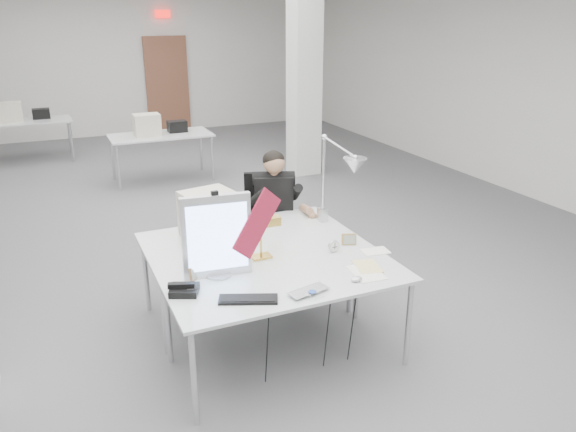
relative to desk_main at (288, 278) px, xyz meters
name	(u,v)px	position (x,y,z in m)	size (l,w,h in m)	color
room_shell	(193,101)	(0.04, 2.63, 0.95)	(10.04, 14.04, 3.24)	#555457
desk_main	(288,278)	(0.00, 0.00, 0.00)	(1.80, 0.90, 0.03)	silver
desk_second	(247,237)	(0.00, 0.90, 0.00)	(1.80, 0.90, 0.03)	silver
bg_desk_a	(161,135)	(0.20, 5.50, 0.00)	(1.60, 0.80, 0.03)	silver
bg_desk_b	(24,121)	(-1.80, 7.70, 0.00)	(1.60, 0.80, 0.03)	silver
office_chair	(273,232)	(0.51, 1.52, -0.26)	(0.47, 0.47, 0.96)	black
seated_person	(274,194)	(0.51, 1.47, 0.16)	(0.46, 0.58, 0.87)	black
monitor	(217,236)	(-0.46, 0.24, 0.33)	(0.51, 0.05, 0.63)	silver
pennant	(257,224)	(-0.16, 0.20, 0.39)	(0.51, 0.01, 0.21)	maroon
keyboard	(248,299)	(-0.39, -0.22, 0.02)	(0.40, 0.13, 0.02)	black
laptop	(312,294)	(0.04, -0.33, 0.02)	(0.30, 0.20, 0.02)	#A7A8AC
mouse	(357,279)	(0.43, -0.27, 0.03)	(0.09, 0.06, 0.04)	silver
bankers_lamp	(261,239)	(-0.05, 0.41, 0.17)	(0.29, 0.11, 0.32)	gold
desk_phone	(184,290)	(-0.77, 0.06, 0.04)	(0.19, 0.18, 0.05)	black
picture_frame_left	(196,272)	(-0.63, 0.25, 0.06)	(0.13, 0.01, 0.10)	#9E6F44
picture_frame_right	(349,239)	(0.72, 0.35, 0.06)	(0.13, 0.01, 0.10)	#B0894C
desk_clock	(334,246)	(0.53, 0.27, 0.06)	(0.10, 0.10, 0.03)	#ABAAAF
paper_stack_a	(366,273)	(0.57, -0.18, 0.02)	(0.21, 0.30, 0.01)	white
paper_stack_b	(367,266)	(0.63, -0.09, 0.02)	(0.18, 0.25, 0.01)	#DDCF84
paper_stack_c	(375,251)	(0.85, 0.14, 0.02)	(0.22, 0.15, 0.01)	white
beige_monitor	(209,215)	(-0.30, 1.01, 0.21)	(0.42, 0.40, 0.40)	beige
architect_lamp	(336,183)	(0.78, 0.70, 0.45)	(0.23, 0.68, 0.87)	silver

